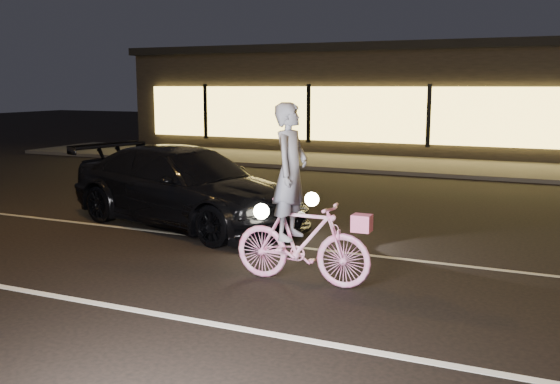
% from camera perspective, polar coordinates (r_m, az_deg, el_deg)
% --- Properties ---
extents(ground, '(90.00, 90.00, 0.00)m').
position_cam_1_polar(ground, '(8.78, -5.37, -7.91)').
color(ground, black).
rests_on(ground, ground).
extents(lane_stripe_near, '(60.00, 0.12, 0.01)m').
position_cam_1_polar(lane_stripe_near, '(7.58, -11.01, -10.92)').
color(lane_stripe_near, silver).
rests_on(lane_stripe_near, ground).
extents(lane_stripe_far, '(60.00, 0.10, 0.01)m').
position_cam_1_polar(lane_stripe_far, '(10.50, -0.02, -4.89)').
color(lane_stripe_far, gray).
rests_on(lane_stripe_far, ground).
extents(sidewalk, '(30.00, 4.00, 0.12)m').
position_cam_1_polar(sidewalk, '(20.86, 12.35, 2.37)').
color(sidewalk, '#383533').
rests_on(sidewalk, ground).
extents(storefront, '(25.40, 8.42, 4.20)m').
position_cam_1_polar(storefront, '(26.58, 15.16, 8.32)').
color(storefront, black).
rests_on(storefront, ground).
extents(cyclist, '(1.94, 0.67, 2.44)m').
position_cam_1_polar(cyclist, '(8.37, 1.73, -2.61)').
color(cyclist, '#FF32A8').
rests_on(cyclist, ground).
extents(sedan, '(5.51, 3.32, 1.49)m').
position_cam_1_polar(sedan, '(12.03, -8.60, 0.50)').
color(sedan, black).
rests_on(sedan, ground).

